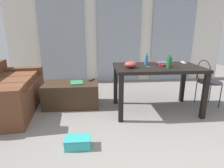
{
  "coord_description": "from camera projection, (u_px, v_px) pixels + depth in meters",
  "views": [
    {
      "loc": [
        -0.62,
        -1.32,
        1.34
      ],
      "look_at": [
        -0.35,
        1.81,
        0.43
      ],
      "focal_mm": 29.48,
      "sensor_mm": 36.0,
      "label": 1
    }
  ],
  "objects": [
    {
      "name": "tv_remote_primary",
      "position": [
        91.0,
        80.0,
        3.5
      ],
      "size": [
        0.13,
        0.17,
        0.02
      ],
      "primitive_type": "cube",
      "rotation": [
        0.0,
        0.0,
        -0.58
      ],
      "color": "#232326",
      "rests_on": "coffee_table"
    },
    {
      "name": "coffee_table",
      "position": [
        72.0,
        94.0,
        3.4
      ],
      "size": [
        0.98,
        0.57,
        0.43
      ],
      "color": "#382619",
      "rests_on": "ground"
    },
    {
      "name": "wire_chair",
      "position": [
        206.0,
        78.0,
        3.29
      ],
      "size": [
        0.42,
        0.42,
        0.86
      ],
      "color": "black",
      "rests_on": "ground"
    },
    {
      "name": "shoebox",
      "position": [
        78.0,
        142.0,
        2.19
      ],
      "size": [
        0.31,
        0.19,
        0.13
      ],
      "color": "#33B2AD",
      "rests_on": "ground"
    },
    {
      "name": "scissors",
      "position": [
        146.0,
        66.0,
        2.97
      ],
      "size": [
        0.12,
        0.06,
        0.0
      ],
      "color": "#9EA0A5",
      "rests_on": "craft_table"
    },
    {
      "name": "tv_remote_on_table",
      "position": [
        184.0,
        62.0,
        3.31
      ],
      "size": [
        0.05,
        0.17,
        0.02
      ],
      "primitive_type": "cube",
      "rotation": [
        0.0,
        0.0,
        -0.04
      ],
      "color": "#B7B7B2",
      "rests_on": "craft_table"
    },
    {
      "name": "wall_back",
      "position": [
        119.0,
        35.0,
        4.91
      ],
      "size": [
        5.75,
        0.1,
        2.47
      ],
      "primitive_type": "cube",
      "color": "silver",
      "rests_on": "ground"
    },
    {
      "name": "couch",
      "position": [
        6.0,
        93.0,
        3.17
      ],
      "size": [
        1.07,
        1.83,
        0.78
      ],
      "color": "brown",
      "rests_on": "ground"
    },
    {
      "name": "ground_plane",
      "position": [
        134.0,
        114.0,
        3.09
      ],
      "size": [
        8.94,
        8.94,
        0.0
      ],
      "primitive_type": "plane",
      "color": "gray"
    },
    {
      "name": "bottle_far",
      "position": [
        146.0,
        60.0,
        3.13
      ],
      "size": [
        0.06,
        0.06,
        0.2
      ],
      "color": "teal",
      "rests_on": "craft_table"
    },
    {
      "name": "bottle_near",
      "position": [
        169.0,
        62.0,
        2.85
      ],
      "size": [
        0.08,
        0.08,
        0.2
      ],
      "color": "#195B2D",
      "rests_on": "craft_table"
    },
    {
      "name": "craft_table",
      "position": [
        157.0,
        72.0,
        3.05
      ],
      "size": [
        1.41,
        0.84,
        0.79
      ],
      "color": "black",
      "rests_on": "ground"
    },
    {
      "name": "bowl",
      "position": [
        131.0,
        64.0,
        2.87
      ],
      "size": [
        0.19,
        0.19,
        0.1
      ],
      "primitive_type": "ellipsoid",
      "color": "#9E3833",
      "rests_on": "craft_table"
    },
    {
      "name": "book_stack",
      "position": [
        164.0,
        63.0,
        3.13
      ],
      "size": [
        0.23,
        0.31,
        0.05
      ],
      "color": "red",
      "rests_on": "craft_table"
    },
    {
      "name": "magazine",
      "position": [
        77.0,
        83.0,
        3.32
      ],
      "size": [
        0.26,
        0.3,
        0.02
      ],
      "primitive_type": "cube",
      "rotation": [
        0.0,
        0.0,
        0.16
      ],
      "color": "#2D7F56",
      "rests_on": "coffee_table"
    },
    {
      "name": "curtains",
      "position": [
        119.0,
        41.0,
        4.88
      ],
      "size": [
        4.09,
        0.03,
        2.16
      ],
      "color": "#99A3AD",
      "rests_on": "ground"
    }
  ]
}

